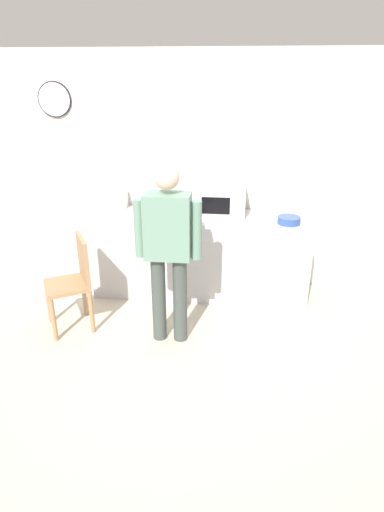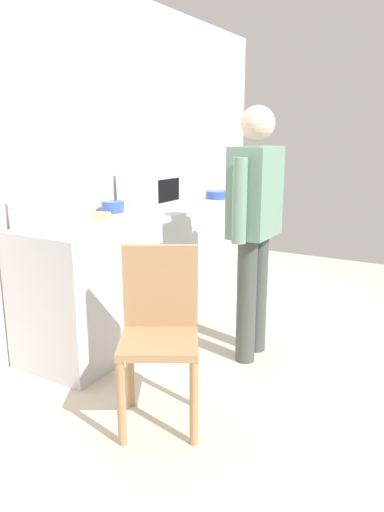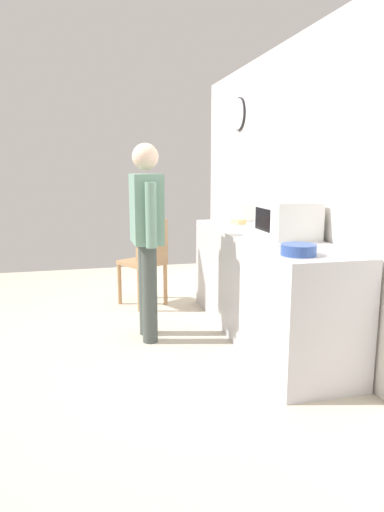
{
  "view_description": "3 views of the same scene",
  "coord_description": "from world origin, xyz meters",
  "px_view_note": "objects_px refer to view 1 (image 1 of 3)",
  "views": [
    {
      "loc": [
        0.56,
        -3.2,
        2.37
      ],
      "look_at": [
        0.14,
        0.65,
        0.69
      ],
      "focal_mm": 29.94,
      "sensor_mm": 36.0,
      "label": 1
    },
    {
      "loc": [
        -2.95,
        -0.99,
        1.51
      ],
      "look_at": [
        0.13,
        0.8,
        0.61
      ],
      "focal_mm": 34.04,
      "sensor_mm": 36.0,
      "label": 2
    },
    {
      "loc": [
        3.83,
        -0.3,
        1.5
      ],
      "look_at": [
        -0.06,
        0.63,
        0.71
      ],
      "focal_mm": 32.36,
      "sensor_mm": 36.0,
      "label": 3
    }
  ],
  "objects_px": {
    "salad_bowl": "(289,220)",
    "wooden_chair": "(74,279)",
    "microwave": "(222,201)",
    "cereal_bowl": "(184,207)",
    "toaster": "(117,199)",
    "sandwich_plate": "(146,213)",
    "person_standing": "(168,243)",
    "fork_utensil": "(260,220)",
    "spoon_utensil": "(163,209)"
  },
  "relations": [
    {
      "from": "wooden_chair",
      "to": "cereal_bowl",
      "type": "bearing_deg",
      "value": 48.31
    },
    {
      "from": "toaster",
      "to": "salad_bowl",
      "type": "bearing_deg",
      "value": -10.28
    },
    {
      "from": "person_standing",
      "to": "wooden_chair",
      "type": "height_order",
      "value": "person_standing"
    },
    {
      "from": "cereal_bowl",
      "to": "toaster",
      "type": "height_order",
      "value": "toaster"
    },
    {
      "from": "sandwich_plate",
      "to": "toaster",
      "type": "height_order",
      "value": "toaster"
    },
    {
      "from": "wooden_chair",
      "to": "fork_utensil",
      "type": "bearing_deg",
      "value": 23.59
    },
    {
      "from": "microwave",
      "to": "fork_utensil",
      "type": "height_order",
      "value": "microwave"
    },
    {
      "from": "fork_utensil",
      "to": "spoon_utensil",
      "type": "distance_m",
      "value": 1.12
    },
    {
      "from": "microwave",
      "to": "sandwich_plate",
      "type": "height_order",
      "value": "microwave"
    },
    {
      "from": "sandwich_plate",
      "to": "wooden_chair",
      "type": "relative_size",
      "value": 0.25
    },
    {
      "from": "sandwich_plate",
      "to": "person_standing",
      "type": "height_order",
      "value": "person_standing"
    },
    {
      "from": "microwave",
      "to": "spoon_utensil",
      "type": "relative_size",
      "value": 2.94
    },
    {
      "from": "fork_utensil",
      "to": "wooden_chair",
      "type": "relative_size",
      "value": 0.18
    },
    {
      "from": "person_standing",
      "to": "sandwich_plate",
      "type": "bearing_deg",
      "value": 112.72
    },
    {
      "from": "spoon_utensil",
      "to": "person_standing",
      "type": "bearing_deg",
      "value": -78.2
    },
    {
      "from": "microwave",
      "to": "toaster",
      "type": "height_order",
      "value": "microwave"
    },
    {
      "from": "toaster",
      "to": "spoon_utensil",
      "type": "height_order",
      "value": "toaster"
    },
    {
      "from": "sandwich_plate",
      "to": "toaster",
      "type": "relative_size",
      "value": 1.06
    },
    {
      "from": "microwave",
      "to": "wooden_chair",
      "type": "distance_m",
      "value": 1.77
    },
    {
      "from": "wooden_chair",
      "to": "toaster",
      "type": "bearing_deg",
      "value": 81.49
    },
    {
      "from": "microwave",
      "to": "wooden_chair",
      "type": "xyz_separation_m",
      "value": [
        -1.37,
        -0.97,
        -0.55
      ]
    },
    {
      "from": "sandwich_plate",
      "to": "person_standing",
      "type": "bearing_deg",
      "value": -67.28
    },
    {
      "from": "person_standing",
      "to": "fork_utensil",
      "type": "bearing_deg",
      "value": 47.19
    },
    {
      "from": "sandwich_plate",
      "to": "salad_bowl",
      "type": "distance_m",
      "value": 1.53
    },
    {
      "from": "sandwich_plate",
      "to": "salad_bowl",
      "type": "bearing_deg",
      "value": -4.38
    },
    {
      "from": "cereal_bowl",
      "to": "wooden_chair",
      "type": "bearing_deg",
      "value": -131.69
    },
    {
      "from": "cereal_bowl",
      "to": "fork_utensil",
      "type": "bearing_deg",
      "value": -18.2
    },
    {
      "from": "microwave",
      "to": "salad_bowl",
      "type": "bearing_deg",
      "value": -19.17
    },
    {
      "from": "toaster",
      "to": "wooden_chair",
      "type": "relative_size",
      "value": 0.23
    },
    {
      "from": "salad_bowl",
      "to": "cereal_bowl",
      "type": "bearing_deg",
      "value": 163.72
    },
    {
      "from": "salad_bowl",
      "to": "fork_utensil",
      "type": "distance_m",
      "value": 0.3
    },
    {
      "from": "toaster",
      "to": "fork_utensil",
      "type": "relative_size",
      "value": 1.29
    },
    {
      "from": "spoon_utensil",
      "to": "toaster",
      "type": "bearing_deg",
      "value": 179.72
    },
    {
      "from": "spoon_utensil",
      "to": "wooden_chair",
      "type": "xyz_separation_m",
      "value": [
        -0.7,
        -1.07,
        -0.4
      ]
    },
    {
      "from": "toaster",
      "to": "person_standing",
      "type": "distance_m",
      "value": 1.43
    },
    {
      "from": "microwave",
      "to": "wooden_chair",
      "type": "height_order",
      "value": "microwave"
    },
    {
      "from": "microwave",
      "to": "spoon_utensil",
      "type": "bearing_deg",
      "value": 171.53
    },
    {
      "from": "salad_bowl",
      "to": "wooden_chair",
      "type": "distance_m",
      "value": 2.24
    },
    {
      "from": "microwave",
      "to": "fork_utensil",
      "type": "relative_size",
      "value": 2.94
    },
    {
      "from": "microwave",
      "to": "fork_utensil",
      "type": "bearing_deg",
      "value": -24.81
    },
    {
      "from": "sandwich_plate",
      "to": "fork_utensil",
      "type": "relative_size",
      "value": 1.38
    },
    {
      "from": "fork_utensil",
      "to": "person_standing",
      "type": "height_order",
      "value": "person_standing"
    },
    {
      "from": "microwave",
      "to": "cereal_bowl",
      "type": "distance_m",
      "value": 0.45
    },
    {
      "from": "sandwich_plate",
      "to": "fork_utensil",
      "type": "height_order",
      "value": "sandwich_plate"
    },
    {
      "from": "sandwich_plate",
      "to": "person_standing",
      "type": "xyz_separation_m",
      "value": [
        0.4,
        -0.96,
        0.04
      ]
    },
    {
      "from": "microwave",
      "to": "sandwich_plate",
      "type": "distance_m",
      "value": 0.84
    },
    {
      "from": "microwave",
      "to": "cereal_bowl",
      "type": "bearing_deg",
      "value": 168.63
    },
    {
      "from": "microwave",
      "to": "cereal_bowl",
      "type": "relative_size",
      "value": 2.89
    },
    {
      "from": "fork_utensil",
      "to": "spoon_utensil",
      "type": "relative_size",
      "value": 1.0
    },
    {
      "from": "sandwich_plate",
      "to": "fork_utensil",
      "type": "bearing_deg",
      "value": -2.89
    }
  ]
}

